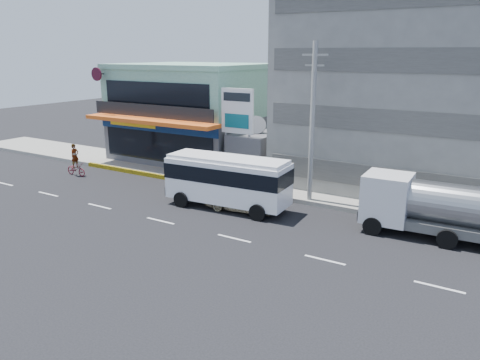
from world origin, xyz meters
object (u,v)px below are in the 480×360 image
(concrete_building, at_px, (411,87))
(sedan, at_px, (241,199))
(motorcycle_rider, at_px, (76,165))
(utility_pole_near, at_px, (312,123))
(shop_building, at_px, (194,115))
(tanker_truck, at_px, (435,207))
(billboard, at_px, (237,116))
(minibus, at_px, (227,178))
(satellite_dish, at_px, (256,132))

(concrete_building, distance_m, sedan, 14.47)
(motorcycle_rider, bearing_deg, utility_pole_near, 9.27)
(shop_building, relative_size, utility_pole_near, 1.24)
(tanker_truck, bearing_deg, utility_pole_near, 166.04)
(motorcycle_rider, bearing_deg, sedan, -1.58)
(shop_building, bearing_deg, sedan, -42.19)
(sedan, bearing_deg, utility_pole_near, -48.48)
(billboard, relative_size, motorcycle_rider, 2.75)
(billboard, bearing_deg, sedan, -56.18)
(billboard, distance_m, utility_pole_near, 6.75)
(sedan, relative_size, motorcycle_rider, 1.78)
(sedan, xyz_separation_m, motorcycle_rider, (-15.39, 0.42, 0.07))
(utility_pole_near, relative_size, motorcycle_rider, 3.99)
(concrete_building, distance_m, utility_pole_near, 8.79)
(shop_building, xyz_separation_m, concrete_building, (18.00, 1.05, 3.00))
(utility_pole_near, bearing_deg, motorcycle_rider, -170.73)
(minibus, bearing_deg, billboard, 115.76)
(satellite_dish, bearing_deg, concrete_building, 21.80)
(shop_building, bearing_deg, minibus, -44.84)
(satellite_dish, xyz_separation_m, motorcycle_rider, (-12.39, -6.60, -2.75))
(utility_pole_near, xyz_separation_m, sedan, (-3.00, -3.43, -4.39))
(shop_building, relative_size, tanker_truck, 1.55)
(billboard, bearing_deg, shop_building, 147.68)
(sedan, xyz_separation_m, tanker_truck, (10.73, 1.50, 0.91))
(shop_building, xyz_separation_m, sedan, (11.00, -9.97, -3.24))
(satellite_dish, bearing_deg, tanker_truck, -21.90)
(utility_pole_near, height_order, minibus, utility_pole_near)
(satellite_dish, relative_size, sedan, 0.34)
(concrete_building, bearing_deg, utility_pole_near, -117.76)
(tanker_truck, bearing_deg, billboard, 165.35)
(billboard, height_order, utility_pole_near, utility_pole_near)
(shop_building, xyz_separation_m, satellite_dish, (8.00, -2.95, -0.42))
(satellite_dish, distance_m, utility_pole_near, 7.17)
(billboard, bearing_deg, satellite_dish, 74.48)
(billboard, relative_size, utility_pole_near, 0.69)
(minibus, xyz_separation_m, sedan, (0.98, -0.01, -1.17))
(billboard, bearing_deg, minibus, -64.24)
(minibus, relative_size, motorcycle_rider, 3.14)
(concrete_building, bearing_deg, sedan, -122.41)
(concrete_building, height_order, motorcycle_rider, concrete_building)
(billboard, distance_m, motorcycle_rider, 13.46)
(shop_building, xyz_separation_m, utility_pole_near, (14.00, -6.55, 1.15))
(shop_building, height_order, satellite_dish, shop_building)
(concrete_building, distance_m, motorcycle_rider, 25.53)
(shop_building, xyz_separation_m, motorcycle_rider, (-4.39, -9.55, -3.17))
(sedan, bearing_deg, billboard, 26.55)
(concrete_building, xyz_separation_m, minibus, (-7.98, -11.01, -5.07))
(satellite_dish, height_order, utility_pole_near, utility_pole_near)
(utility_pole_near, bearing_deg, satellite_dish, 149.04)
(shop_building, xyz_separation_m, minibus, (10.02, -9.96, -2.07))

